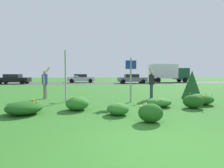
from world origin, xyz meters
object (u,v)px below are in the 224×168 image
object	(u,v)px
car_gray_center_right	(132,79)
box_truck_dark_green	(168,72)
car_black_leftmost	(14,79)
person_catcher_dark_shirt	(151,82)
person_thrower_blue_shirt	(45,82)
sign_post_by_roadside	(131,75)
car_silver_center_left	(81,78)
frisbee_pale_blue	(76,76)
sign_post_near_path	(66,76)

from	to	relation	value
car_gray_center_right	box_truck_dark_green	bearing A→B (deg)	24.35
car_gray_center_right	car_black_leftmost	bearing A→B (deg)	180.00
car_black_leftmost	person_catcher_dark_shirt	bearing A→B (deg)	-48.17
person_thrower_blue_shirt	car_black_leftmost	world-z (taller)	person_thrower_blue_shirt
sign_post_by_roadside	person_thrower_blue_shirt	xyz separation A→B (m)	(-4.82, 1.76, -0.40)
car_silver_center_left	box_truck_dark_green	distance (m)	15.40
person_thrower_blue_shirt	person_catcher_dark_shirt	distance (m)	6.35
sign_post_by_roadside	person_thrower_blue_shirt	size ratio (longest dim) A/B	1.20
box_truck_dark_green	frisbee_pale_blue	bearing A→B (deg)	-124.82
sign_post_by_roadside	car_gray_center_right	world-z (taller)	sign_post_by_roadside
person_thrower_blue_shirt	sign_post_near_path	bearing A→B (deg)	-45.12
frisbee_pale_blue	car_silver_center_left	xyz separation A→B (m)	(-1.29, 20.23, -0.60)
sign_post_near_path	frisbee_pale_blue	world-z (taller)	sign_post_near_path
sign_post_near_path	person_thrower_blue_shirt	distance (m)	2.07
car_silver_center_left	frisbee_pale_blue	bearing A→B (deg)	-86.34
person_thrower_blue_shirt	car_black_leftmost	bearing A→B (deg)	118.55
frisbee_pale_blue	box_truck_dark_green	world-z (taller)	box_truck_dark_green
car_black_leftmost	sign_post_by_roadside	bearing A→B (deg)	-53.01
car_black_leftmost	person_thrower_blue_shirt	bearing A→B (deg)	-61.45
car_silver_center_left	sign_post_near_path	bearing A→B (deg)	-87.69
person_thrower_blue_shirt	box_truck_dark_green	distance (m)	25.57
person_catcher_dark_shirt	box_truck_dark_green	size ratio (longest dim) A/B	0.28
sign_post_near_path	car_silver_center_left	bearing A→B (deg)	92.31
person_thrower_blue_shirt	sign_post_by_roadside	bearing A→B (deg)	-20.10
person_thrower_blue_shirt	person_catcher_dark_shirt	bearing A→B (deg)	-4.70
sign_post_by_roadside	frisbee_pale_blue	distance (m)	3.31
person_catcher_dark_shirt	frisbee_pale_blue	size ratio (longest dim) A/B	6.79
car_gray_center_right	box_truck_dark_green	world-z (taller)	box_truck_dark_green
person_thrower_blue_shirt	frisbee_pale_blue	size ratio (longest dim) A/B	6.94
car_gray_center_right	sign_post_by_roadside	bearing A→B (deg)	-101.93
sign_post_by_roadside	person_thrower_blue_shirt	distance (m)	5.15
person_catcher_dark_shirt	car_black_leftmost	distance (m)	23.12
sign_post_near_path	sign_post_by_roadside	bearing A→B (deg)	-5.32
sign_post_by_roadside	box_truck_dark_green	xyz separation A→B (m)	(11.12, 21.74, 0.40)
sign_post_by_roadside	box_truck_dark_green	size ratio (longest dim) A/B	0.34
person_catcher_dark_shirt	frisbee_pale_blue	xyz separation A→B (m)	(-4.46, 0.27, 0.35)
person_thrower_blue_shirt	car_black_leftmost	size ratio (longest dim) A/B	0.43
person_thrower_blue_shirt	car_silver_center_left	distance (m)	19.98
sign_post_by_roadside	car_black_leftmost	distance (m)	23.13
sign_post_near_path	car_gray_center_right	distance (m)	19.57
car_black_leftmost	car_gray_center_right	world-z (taller)	same
sign_post_near_path	car_black_leftmost	distance (m)	21.00
sign_post_near_path	person_thrower_blue_shirt	world-z (taller)	sign_post_near_path
sign_post_near_path	person_thrower_blue_shirt	size ratio (longest dim) A/B	1.40
frisbee_pale_blue	sign_post_near_path	bearing A→B (deg)	-109.66
sign_post_near_path	frisbee_pale_blue	bearing A→B (deg)	70.34
person_thrower_blue_shirt	frisbee_pale_blue	xyz separation A→B (m)	(1.87, -0.25, 0.34)
car_gray_center_right	person_catcher_dark_shirt	bearing A→B (deg)	-97.92
car_black_leftmost	car_silver_center_left	xyz separation A→B (m)	(9.67, 3.27, 0.00)
car_black_leftmost	car_silver_center_left	size ratio (longest dim) A/B	1.00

